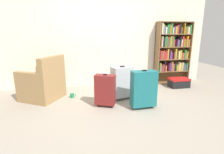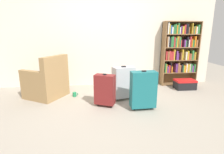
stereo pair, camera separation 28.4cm
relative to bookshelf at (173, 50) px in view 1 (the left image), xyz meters
name	(u,v)px [view 1 (the left image)]	position (x,y,z in m)	size (l,w,h in m)	color
ground_plane	(112,114)	(-1.96, -1.61, -0.89)	(10.07, 10.07, 0.00)	#9E9384
back_wall	(98,35)	(-1.96, 0.20, 0.41)	(5.75, 0.10, 2.60)	beige
bookshelf	(173,50)	(0.00, 0.00, 0.00)	(0.92, 0.27, 1.62)	brown
armchair	(43,84)	(-3.21, -0.63, -0.57)	(0.96, 0.96, 0.90)	#9E7A4C
mug	(72,95)	(-2.64, -0.69, -0.84)	(0.12, 0.08, 0.10)	#1E7F4C
storage_box	(179,82)	(0.00, -0.43, -0.77)	(0.48, 0.30, 0.23)	black
suitcase_silver	(122,82)	(-1.61, -0.94, -0.52)	(0.48, 0.36, 0.70)	#B7BABF
suitcase_dark_red	(105,90)	(-2.02, -1.28, -0.56)	(0.41, 0.31, 0.63)	maroon
suitcase_teal	(144,89)	(-1.35, -1.49, -0.51)	(0.46, 0.23, 0.72)	#19666B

